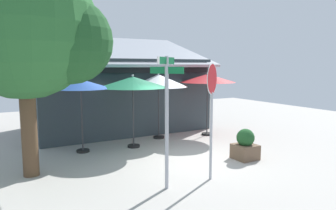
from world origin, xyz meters
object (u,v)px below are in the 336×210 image
object	(u,v)px
stop_sign	(212,99)
patio_umbrella_royal_blue_left	(81,85)
patio_umbrella_ivory_right	(158,81)
shade_tree	(31,29)
street_sign_post	(167,110)
patio_umbrella_forest_green_center	(133,83)
patio_umbrella_crimson_far_right	(208,79)
sidewalk_planter	(245,145)

from	to	relation	value
stop_sign	patio_umbrella_royal_blue_left	xyz separation A→B (m)	(-2.28, 4.20, 0.20)
patio_umbrella_ivory_right	shade_tree	size ratio (longest dim) A/B	0.46
patio_umbrella_royal_blue_left	patio_umbrella_ivory_right	size ratio (longest dim) A/B	0.96
street_sign_post	shade_tree	size ratio (longest dim) A/B	0.54
stop_sign	patio_umbrella_forest_green_center	bearing A→B (deg)	97.22
stop_sign	shade_tree	xyz separation A→B (m)	(-3.88, 2.48, 1.76)
patio_umbrella_ivory_right	patio_umbrella_royal_blue_left	bearing A→B (deg)	-170.17
street_sign_post	patio_umbrella_royal_blue_left	bearing A→B (deg)	103.21
street_sign_post	patio_umbrella_crimson_far_right	distance (m)	6.10
patio_umbrella_ivory_right	sidewalk_planter	distance (m)	4.44
patio_umbrella_royal_blue_left	patio_umbrella_crimson_far_right	distance (m)	5.31
patio_umbrella_royal_blue_left	stop_sign	bearing A→B (deg)	-61.51
patio_umbrella_royal_blue_left	patio_umbrella_ivory_right	distance (m)	3.27
patio_umbrella_forest_green_center	stop_sign	bearing A→B (deg)	-82.78
patio_umbrella_royal_blue_left	patio_umbrella_ivory_right	world-z (taller)	patio_umbrella_ivory_right
sidewalk_planter	patio_umbrella_forest_green_center	bearing A→B (deg)	129.40
patio_umbrella_ivory_right	patio_umbrella_crimson_far_right	distance (m)	2.14
street_sign_post	sidewalk_planter	distance (m)	3.73
patio_umbrella_royal_blue_left	shade_tree	world-z (taller)	shade_tree
patio_umbrella_royal_blue_left	sidewalk_planter	xyz separation A→B (m)	(4.30, -3.31, -1.87)
stop_sign	patio_umbrella_royal_blue_left	distance (m)	4.78
sidewalk_planter	patio_umbrella_royal_blue_left	bearing A→B (deg)	142.36
patio_umbrella_royal_blue_left	sidewalk_planter	distance (m)	5.74
stop_sign	patio_umbrella_ivory_right	world-z (taller)	stop_sign
street_sign_post	patio_umbrella_royal_blue_left	size ratio (longest dim) A/B	1.23
stop_sign	sidewalk_planter	xyz separation A→B (m)	(2.02, 0.88, -1.67)
patio_umbrella_ivory_right	shade_tree	xyz separation A→B (m)	(-4.82, -2.27, 1.53)
stop_sign	shade_tree	distance (m)	4.93
stop_sign	patio_umbrella_crimson_far_right	bearing A→B (deg)	54.82
patio_umbrella_ivory_right	sidewalk_planter	size ratio (longest dim) A/B	2.75
patio_umbrella_forest_green_center	street_sign_post	bearing A→B (deg)	-101.42
patio_umbrella_ivory_right	patio_umbrella_crimson_far_right	world-z (taller)	patio_umbrella_ivory_right
patio_umbrella_royal_blue_left	patio_umbrella_crimson_far_right	world-z (taller)	patio_umbrella_crimson_far_right
patio_umbrella_ivory_right	patio_umbrella_crimson_far_right	bearing A→B (deg)	-12.47
stop_sign	patio_umbrella_crimson_far_right	world-z (taller)	stop_sign
shade_tree	stop_sign	bearing A→B (deg)	-32.62
street_sign_post	patio_umbrella_royal_blue_left	xyz separation A→B (m)	(-0.98, 4.18, 0.39)
street_sign_post	patio_umbrella_crimson_far_right	world-z (taller)	street_sign_post
sidewalk_planter	patio_umbrella_crimson_far_right	bearing A→B (deg)	73.56
street_sign_post	patio_umbrella_forest_green_center	xyz separation A→B (m)	(0.80, 3.94, 0.43)
sidewalk_planter	street_sign_post	bearing A→B (deg)	-165.34
shade_tree	patio_umbrella_ivory_right	bearing A→B (deg)	25.23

